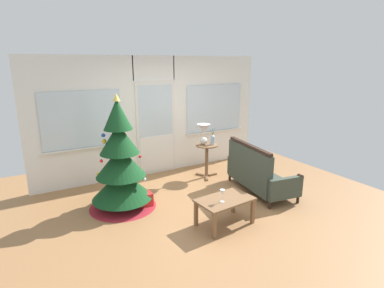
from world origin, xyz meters
TOP-DOWN VIEW (x-y plane):
  - ground_plane at (0.00, 0.00)m, footprint 6.76×6.76m
  - back_wall_with_door at (0.00, 2.08)m, footprint 5.20×0.14m
  - christmas_tree at (-1.21, 0.75)m, footprint 1.14×1.14m
  - settee_sofa at (1.22, 0.10)m, footprint 0.90×1.60m
  - side_table at (0.81, 1.25)m, footprint 0.50×0.48m
  - table_lamp at (0.75, 1.29)m, footprint 0.28×0.28m
  - flower_vase at (0.91, 1.19)m, footprint 0.11×0.10m
  - coffee_table at (-0.04, -0.61)m, footprint 0.88×0.59m
  - wine_glass at (-0.14, -0.67)m, footprint 0.08×0.08m
  - gift_box at (-0.87, 0.59)m, footprint 0.24×0.21m

SIDE VIEW (x-z plane):
  - ground_plane at x=0.00m, z-range 0.00..0.00m
  - gift_box at x=-0.87m, z-range 0.00..0.24m
  - coffee_table at x=-0.04m, z-range 0.15..0.57m
  - settee_sofa at x=1.22m, z-range -0.10..0.86m
  - side_table at x=0.81m, z-range 0.15..0.87m
  - wine_glass at x=-0.14m, z-range 0.47..0.66m
  - christmas_tree at x=-1.21m, z-range -0.26..1.69m
  - flower_vase at x=0.91m, z-range 0.67..1.02m
  - table_lamp at x=0.75m, z-range 0.79..1.23m
  - back_wall_with_door at x=0.00m, z-range 0.00..2.55m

